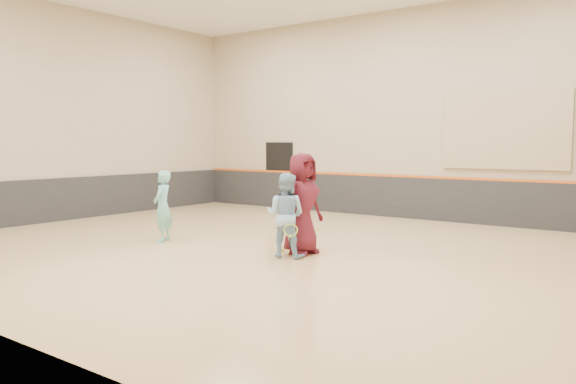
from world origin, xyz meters
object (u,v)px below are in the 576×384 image
Objects in this scene: girl at (163,206)px; spare_racket at (289,223)px; young_man at (302,204)px; instructor at (286,215)px.

girl is 3.89m from spare_racket.
young_man reaches higher than girl.
instructor is 4.36m from spare_racket.
young_man is at bearing -113.38° from instructor.
girl is 2.28× the size of spare_racket.
spare_racket is (-2.48, 3.51, -0.78)m from instructor.
instructor reaches higher than spare_racket.
girl is 3.34m from young_man.
girl is at bearing 106.34° from young_man.
girl is 3.20m from instructor.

